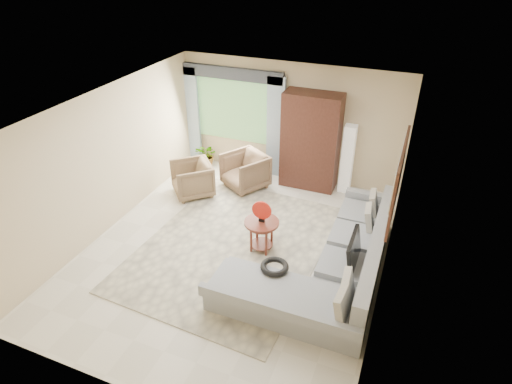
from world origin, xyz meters
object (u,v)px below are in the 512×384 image
at_px(sectional_sofa, 334,268).
at_px(armchair_left, 192,179).
at_px(potted_plant, 207,155).
at_px(coffee_table, 262,235).
at_px(armoire, 311,141).
at_px(armchair_right, 245,171).
at_px(tv_screen, 354,250).
at_px(floor_lamp, 347,159).

bearing_deg(sectional_sofa, armchair_left, 155.09).
bearing_deg(armchair_left, potted_plant, 150.81).
relative_size(coffee_table, armoire, 0.29).
height_order(armchair_right, armoire, armoire).
height_order(sectional_sofa, tv_screen, tv_screen).
relative_size(armchair_left, potted_plant, 1.37).
distance_m(sectional_sofa, tv_screen, 0.51).
bearing_deg(tv_screen, potted_plant, 144.39).
bearing_deg(coffee_table, sectional_sofa, -14.39).
bearing_deg(potted_plant, armchair_right, -24.58).
bearing_deg(armchair_right, armchair_left, -110.47).
relative_size(coffee_table, armchair_left, 0.75).
bearing_deg(armchair_left, coffee_table, 16.55).
relative_size(tv_screen, armchair_right, 0.87).
distance_m(coffee_table, armchair_left, 2.40).
height_order(coffee_table, floor_lamp, floor_lamp).
relative_size(tv_screen, coffee_table, 1.23).
relative_size(sectional_sofa, armchair_right, 4.05).
xyz_separation_m(armchair_left, potted_plant, (-0.30, 1.26, -0.07)).
bearing_deg(coffee_table, armchair_left, 148.96).
bearing_deg(armchair_left, armchair_right, 85.22).
distance_m(tv_screen, armchair_right, 3.60).
height_order(tv_screen, armoire, armoire).
height_order(armchair_right, potted_plant, armchair_right).
relative_size(armchair_right, armoire, 0.41).
bearing_deg(coffee_table, armchair_right, 120.37).
height_order(sectional_sofa, potted_plant, sectional_sofa).
distance_m(armchair_left, armchair_right, 1.16).
distance_m(armchair_left, floor_lamp, 3.30).
relative_size(armchair_left, armchair_right, 0.94).
relative_size(coffee_table, floor_lamp, 0.40).
xyz_separation_m(armoire, floor_lamp, (0.80, 0.06, -0.30)).
distance_m(coffee_table, armchair_right, 2.25).
xyz_separation_m(armchair_left, armchair_right, (0.92, 0.71, 0.02)).
bearing_deg(armchair_left, floor_lamp, 72.34).
bearing_deg(armchair_right, potted_plant, -172.69).
height_order(coffee_table, armchair_left, armchair_left).
relative_size(sectional_sofa, armoire, 1.65).
bearing_deg(coffee_table, tv_screen, -12.16).
bearing_deg(tv_screen, armchair_right, 140.32).
bearing_deg(sectional_sofa, armoire, 113.06).
bearing_deg(coffee_table, armoire, 87.21).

